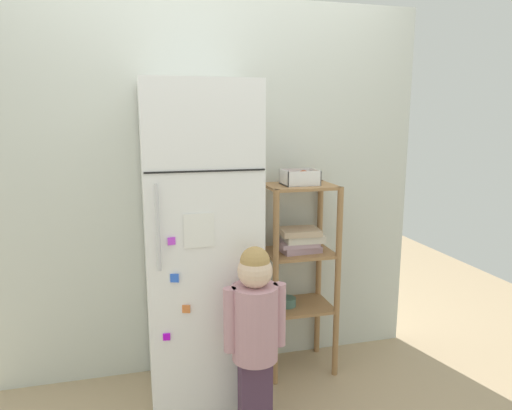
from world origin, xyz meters
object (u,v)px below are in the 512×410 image
Objects in this scene: child_standing at (255,322)px; fruit_bin at (301,178)px; refrigerator at (200,245)px; pantry_shelf_unit at (299,257)px.

child_standing is 4.73× the size of fruit_bin.
refrigerator reaches higher than child_standing.
fruit_bin is at bearing 8.11° from pantry_shelf_unit.
child_standing is 0.82× the size of pantry_shelf_unit.
refrigerator is at bearing 116.77° from child_standing.
pantry_shelf_unit is at bearing -171.89° from fruit_bin.
fruit_bin reaches higher than child_standing.
child_standing is (0.21, -0.41, -0.29)m from refrigerator.
fruit_bin is at bearing 10.02° from refrigerator.
refrigerator is 1.49× the size of pantry_shelf_unit.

